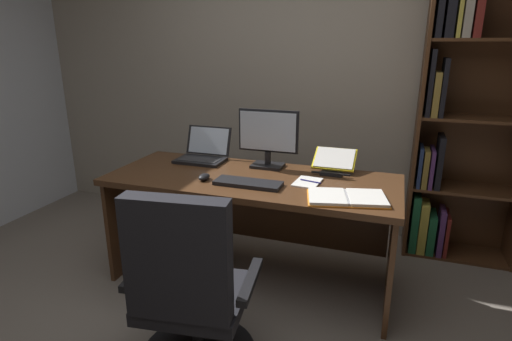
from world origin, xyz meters
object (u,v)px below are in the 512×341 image
at_px(laptop, 203,154).
at_px(open_binder, 347,198).
at_px(pen, 311,181).
at_px(computer_mouse, 204,177).
at_px(bookshelf, 459,123).
at_px(office_chair, 190,301).
at_px(reading_stand_with_book, 334,161).
at_px(keyboard, 248,183).
at_px(desk, 256,201).
at_px(notepad, 307,182).
at_px(monitor, 268,139).

height_order(laptop, open_binder, laptop).
bearing_deg(pen, computer_mouse, -166.78).
bearing_deg(pen, bookshelf, 43.51).
xyz_separation_m(computer_mouse, pen, (0.66, 0.16, -0.01)).
relative_size(office_chair, reading_stand_with_book, 3.49).
bearing_deg(laptop, reading_stand_with_book, 2.87).
distance_m(keyboard, pen, 0.39).
relative_size(desk, computer_mouse, 18.22).
bearing_deg(computer_mouse, pen, 13.22).
distance_m(keyboard, notepad, 0.37).
relative_size(office_chair, pen, 7.08).
xyz_separation_m(desk, computer_mouse, (-0.27, -0.24, 0.22)).
bearing_deg(laptop, bookshelf, 18.57).
height_order(office_chair, open_binder, office_chair).
xyz_separation_m(bookshelf, notepad, (-0.92, -0.86, -0.28)).
relative_size(computer_mouse, pen, 0.74).
xyz_separation_m(bookshelf, pen, (-0.90, -0.86, -0.27)).
distance_m(reading_stand_with_book, pen, 0.33).
bearing_deg(pen, laptop, 163.24).
relative_size(desk, reading_stand_with_book, 6.68).
bearing_deg(reading_stand_with_book, pen, -107.08).
bearing_deg(keyboard, desk, 97.34).
relative_size(keyboard, notepad, 2.00).
bearing_deg(desk, pen, -11.68).
distance_m(bookshelf, notepad, 1.29).
bearing_deg(open_binder, monitor, 129.50).
bearing_deg(notepad, computer_mouse, -166.38).
height_order(desk, laptop, laptop).
bearing_deg(keyboard, laptop, 140.70).
bearing_deg(reading_stand_with_book, notepad, -110.39).
relative_size(laptop, notepad, 1.67).
xyz_separation_m(office_chair, pen, (0.39, 0.91, 0.35)).
bearing_deg(bookshelf, notepad, -137.12).
bearing_deg(desk, monitor, 80.10).
bearing_deg(office_chair, desk, 82.70).
xyz_separation_m(desk, reading_stand_with_book, (0.49, 0.23, 0.27)).
distance_m(bookshelf, keyboard, 1.64).
height_order(monitor, keyboard, monitor).
relative_size(office_chair, keyboard, 2.36).
xyz_separation_m(keyboard, reading_stand_with_book, (0.46, 0.47, 0.06)).
bearing_deg(office_chair, pen, 59.50).
relative_size(keyboard, reading_stand_with_book, 1.48).
bearing_deg(reading_stand_with_book, keyboard, -134.39).
height_order(open_binder, notepad, open_binder).
bearing_deg(computer_mouse, notepad, 13.62).
xyz_separation_m(laptop, open_binder, (1.12, -0.47, -0.04)).
bearing_deg(bookshelf, reading_stand_with_book, -145.90).
distance_m(desk, computer_mouse, 0.42).
bearing_deg(open_binder, office_chair, -145.33).
relative_size(laptop, pen, 2.51).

